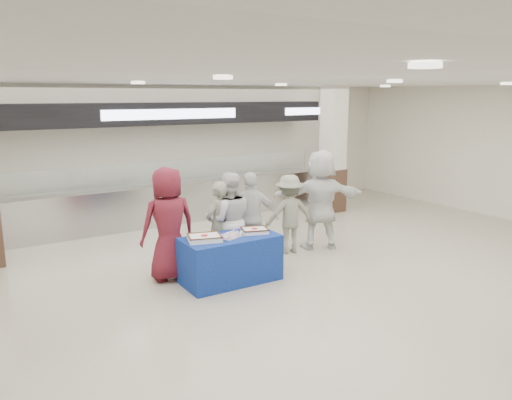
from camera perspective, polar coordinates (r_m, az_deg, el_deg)
ground at (r=7.68m, az=6.56°, el=-10.87°), size 14.00×14.00×0.00m
serving_line at (r=11.90m, az=-9.91°, el=2.99°), size 8.70×0.85×2.80m
column_right at (r=12.96m, az=8.77°, el=5.40°), size 0.55×0.55×3.20m
display_table at (r=8.10m, az=-2.96°, el=-6.75°), size 1.56×0.80×0.75m
sheet_cake_left at (r=7.79m, az=-5.91°, el=-4.28°), size 0.59×0.52×0.10m
sheet_cake_right at (r=8.19m, az=-0.17°, el=-3.46°), size 0.50×0.44×0.09m
cupcake_tray at (r=7.94m, az=-2.99°, el=-4.07°), size 0.45×0.40×0.06m
civilian_maroon at (r=8.17m, az=-9.98°, el=-2.70°), size 0.92×0.61×1.86m
soldier_a at (r=8.58m, az=-4.33°, el=-2.94°), size 0.66×0.57×1.54m
chef_tall at (r=8.67m, az=-3.09°, el=-2.32°), size 0.99×0.89×1.67m
chef_short at (r=8.90m, az=-0.52°, el=-2.04°), size 1.04×0.76×1.64m
soldier_b at (r=9.49m, az=3.82°, el=-1.60°), size 1.08×0.79×1.50m
civilian_white at (r=9.78m, az=7.39°, el=0.09°), size 1.89×1.27×1.96m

